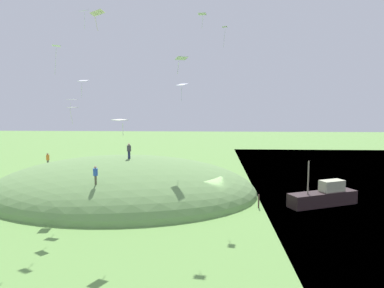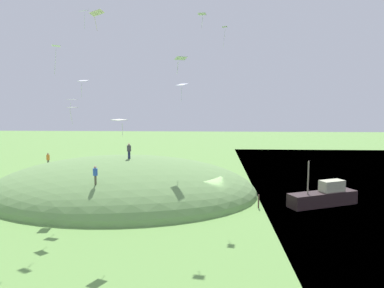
{
  "view_description": "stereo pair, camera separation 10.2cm",
  "coord_description": "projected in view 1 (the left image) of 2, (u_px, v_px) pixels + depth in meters",
  "views": [
    {
      "loc": [
        0.19,
        36.08,
        10.18
      ],
      "look_at": [
        1.88,
        -3.94,
        5.36
      ],
      "focal_mm": 36.15,
      "sensor_mm": 36.0,
      "label": 1
    },
    {
      "loc": [
        0.09,
        36.07,
        10.18
      ],
      "look_at": [
        1.88,
        -3.94,
        5.36
      ],
      "focal_mm": 36.15,
      "sensor_mm": 36.0,
      "label": 2
    }
  ],
  "objects": [
    {
      "name": "mooring_post",
      "position": [
        259.0,
        201.0,
        35.77
      ],
      "size": [
        0.14,
        0.14,
        1.26
      ],
      "primitive_type": "cylinder",
      "color": "brown",
      "rests_on": "ground_plane"
    },
    {
      "name": "kite_8",
      "position": [
        72.0,
        108.0,
        31.24
      ],
      "size": [
        1.06,
        1.01,
        1.38
      ],
      "color": "white"
    },
    {
      "name": "kite_6",
      "position": [
        97.0,
        13.0,
        25.25
      ],
      "size": [
        0.76,
        1.13,
        1.32
      ],
      "color": "#F3E1CF"
    },
    {
      "name": "boat_on_lake",
      "position": [
        324.0,
        197.0,
        36.66
      ],
      "size": [
        7.07,
        4.37,
        4.37
      ],
      "rotation": [
        0.0,
        0.0,
        3.56
      ],
      "color": "black",
      "rests_on": "lake_water"
    },
    {
      "name": "person_walking_path",
      "position": [
        95.0,
        173.0,
        33.08
      ],
      "size": [
        0.42,
        0.42,
        1.62
      ],
      "rotation": [
        0.0,
        0.0,
        1.48
      ],
      "color": "#534D3E",
      "rests_on": "grass_hill"
    },
    {
      "name": "person_with_child",
      "position": [
        129.0,
        149.0,
        40.1
      ],
      "size": [
        0.54,
        0.54,
        1.63
      ],
      "rotation": [
        0.0,
        0.0,
        5.95
      ],
      "color": "#21274B",
      "rests_on": "grass_hill"
    },
    {
      "name": "kite_5",
      "position": [
        181.0,
        59.0,
        24.99
      ],
      "size": [
        0.9,
        0.81,
        1.1
      ],
      "color": "white"
    },
    {
      "name": "kite_7",
      "position": [
        120.0,
        120.0,
        26.59
      ],
      "size": [
        1.08,
        1.22,
        1.14
      ],
      "color": "white"
    },
    {
      "name": "person_on_hilltop",
      "position": [
        157.0,
        166.0,
        51.98
      ],
      "size": [
        0.52,
        0.52,
        1.68
      ],
      "rotation": [
        0.0,
        0.0,
        0.9
      ],
      "color": "brown",
      "rests_on": "ground_plane"
    },
    {
      "name": "kite_1",
      "position": [
        83.0,
        82.0,
        35.12
      ],
      "size": [
        1.06,
        0.86,
        1.61
      ],
      "color": "white"
    },
    {
      "name": "kite_3",
      "position": [
        56.0,
        48.0,
        28.64
      ],
      "size": [
        0.87,
        1.02,
        2.17
      ],
      "color": "white"
    },
    {
      "name": "ground_plane",
      "position": [
        210.0,
        204.0,
        36.99
      ],
      "size": [
        160.0,
        160.0,
        0.0
      ],
      "primitive_type": "plane",
      "color": "#6A9C4A"
    },
    {
      "name": "kite_4",
      "position": [
        202.0,
        15.0,
        32.68
      ],
      "size": [
        0.75,
        0.59,
        1.31
      ],
      "color": "white"
    },
    {
      "name": "person_watching_kites",
      "position": [
        48.0,
        158.0,
        46.85
      ],
      "size": [
        0.46,
        0.46,
        1.66
      ],
      "rotation": [
        0.0,
        0.0,
        3.35
      ],
      "color": "#59554B",
      "rests_on": "grass_hill"
    },
    {
      "name": "kite_2",
      "position": [
        225.0,
        29.0,
        37.12
      ],
      "size": [
        0.57,
        0.75,
        2.01
      ],
      "color": "white"
    },
    {
      "name": "kite_11",
      "position": [
        72.0,
        100.0,
        35.87
      ],
      "size": [
        0.9,
        1.2,
        1.17
      ],
      "color": "white"
    },
    {
      "name": "kite_10",
      "position": [
        84.0,
        12.0,
        33.8
      ],
      "size": [
        0.98,
        0.88,
        1.67
      ],
      "color": "white"
    },
    {
      "name": "grass_hill",
      "position": [
        123.0,
        193.0,
        41.24
      ],
      "size": [
        28.61,
        22.24,
        7.73
      ],
      "primitive_type": "ellipsoid",
      "color": "#6B9453",
      "rests_on": "ground_plane"
    },
    {
      "name": "kite_12",
      "position": [
        182.0,
        85.0,
        38.88
      ],
      "size": [
        1.33,
        1.32,
        1.83
      ],
      "color": "white"
    }
  ]
}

